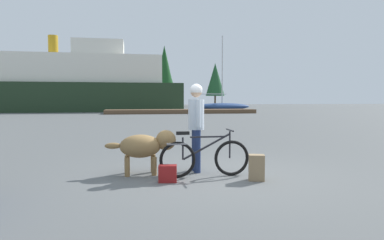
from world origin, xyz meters
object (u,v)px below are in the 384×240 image
object	(u,v)px
backpack	(257,168)
ferry_boat	(80,85)
bicycle	(204,157)
handbag_pannier	(168,174)
sailboat_moored	(222,106)
person_cyclist	(196,118)
dog	(146,146)

from	to	relation	value
backpack	ferry_boat	bearing A→B (deg)	102.60
bicycle	ferry_boat	xyz separation A→B (m)	(-7.25, 35.86, 2.76)
bicycle	handbag_pannier	distance (m)	0.81
sailboat_moored	backpack	bearing A→B (deg)	-104.54
person_cyclist	ferry_boat	world-z (taller)	ferry_boat
handbag_pannier	ferry_boat	world-z (taller)	ferry_boat
dog	person_cyclist	bearing A→B (deg)	2.87
person_cyclist	handbag_pannier	xyz separation A→B (m)	(-0.67, -0.77, -0.93)
bicycle	person_cyclist	bearing A→B (deg)	97.28
person_cyclist	ferry_boat	bearing A→B (deg)	101.48
bicycle	handbag_pannier	bearing A→B (deg)	-158.86
handbag_pannier	ferry_boat	xyz separation A→B (m)	(-6.52, 36.14, 2.98)
person_cyclist	sailboat_moored	xyz separation A→B (m)	(10.60, 36.34, -0.57)
handbag_pannier	sailboat_moored	xyz separation A→B (m)	(11.27, 37.11, 0.36)
sailboat_moored	dog	bearing A→B (deg)	-107.71
bicycle	sailboat_moored	xyz separation A→B (m)	(10.54, 36.83, 0.14)
dog	handbag_pannier	xyz separation A→B (m)	(0.35, -0.71, -0.41)
backpack	handbag_pannier	size ratio (longest dim) A/B	1.47
person_cyclist	handbag_pannier	bearing A→B (deg)	-130.98
dog	ferry_boat	size ratio (longest dim) A/B	0.06
dog	ferry_boat	world-z (taller)	ferry_boat
dog	sailboat_moored	world-z (taller)	sailboat_moored
dog	ferry_boat	distance (m)	36.05
person_cyclist	backpack	size ratio (longest dim) A/B	3.78
person_cyclist	dog	xyz separation A→B (m)	(-1.01, -0.05, -0.52)
bicycle	handbag_pannier	world-z (taller)	bicycle
dog	handbag_pannier	world-z (taller)	dog
person_cyclist	sailboat_moored	world-z (taller)	sailboat_moored
dog	ferry_boat	xyz separation A→B (m)	(-6.17, 35.43, 2.57)
dog	sailboat_moored	bearing A→B (deg)	72.29
ferry_boat	backpack	bearing A→B (deg)	-77.40
bicycle	sailboat_moored	world-z (taller)	sailboat_moored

